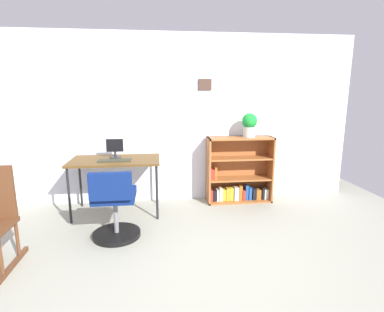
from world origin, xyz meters
name	(u,v)px	position (x,y,z in m)	size (l,w,h in m)	color
ground_plane	(191,287)	(0.00, 0.00, 0.00)	(6.24, 6.24, 0.00)	gray
wall_back	(174,119)	(0.00, 2.15, 1.18)	(5.20, 0.12, 2.36)	silver
desk	(115,163)	(-0.79, 1.68, 0.67)	(1.13, 0.64, 0.72)	brown
monitor	(115,149)	(-0.79, 1.78, 0.85)	(0.22, 0.15, 0.25)	#262628
keyboard	(115,160)	(-0.78, 1.57, 0.73)	(0.41, 0.14, 0.02)	#303224
office_chair	(115,208)	(-0.71, 0.93, 0.35)	(0.52, 0.55, 0.80)	black
bookshelf_low	(238,173)	(0.91, 1.96, 0.41)	(0.93, 0.30, 0.94)	#9C5A2C
potted_plant_on_shelf	(249,124)	(1.04, 1.90, 1.13)	(0.21, 0.21, 0.34)	#B7B2A8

